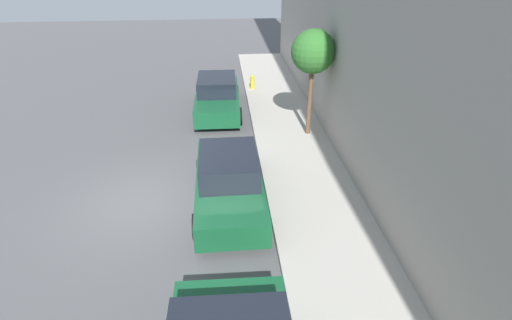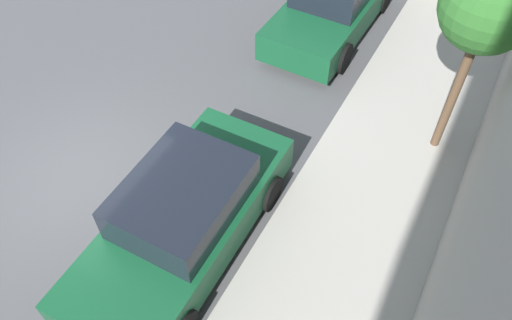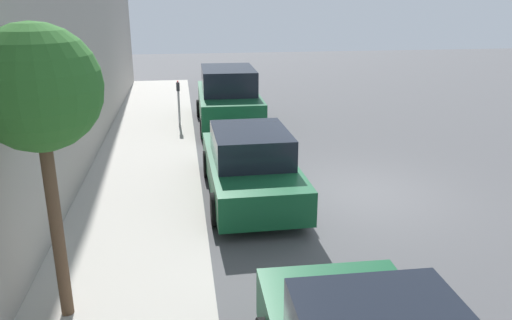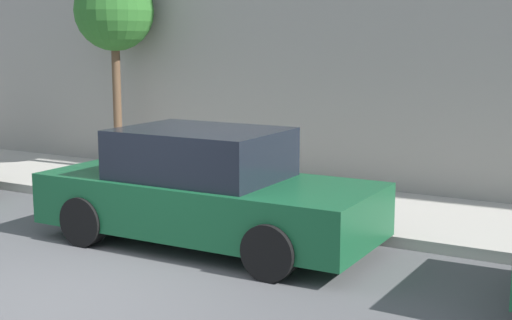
{
  "view_description": "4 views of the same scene",
  "coord_description": "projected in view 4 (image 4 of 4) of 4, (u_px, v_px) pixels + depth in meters",
  "views": [
    {
      "loc": [
        2.34,
        -9.62,
        6.59
      ],
      "look_at": [
        3.24,
        0.44,
        1.0
      ],
      "focal_mm": 28.0,
      "sensor_mm": 36.0,
      "label": 1
    },
    {
      "loc": [
        5.6,
        -3.6,
        7.39
      ],
      "look_at": [
        2.99,
        1.2,
        1.0
      ],
      "focal_mm": 35.0,
      "sensor_mm": 36.0,
      "label": 2
    },
    {
      "loc": [
        3.86,
        10.02,
        4.24
      ],
      "look_at": [
        2.38,
        0.26,
        1.0
      ],
      "focal_mm": 35.0,
      "sensor_mm": 36.0,
      "label": 3
    },
    {
      "loc": [
        -5.2,
        -5.33,
        2.68
      ],
      "look_at": [
        3.45,
        -0.39,
        1.0
      ],
      "focal_mm": 50.0,
      "sensor_mm": 36.0,
      "label": 4
    }
  ],
  "objects": [
    {
      "name": "ground_plane",
      "position": [
        62.0,
        298.0,
        7.5
      ],
      "size": [
        60.0,
        60.0,
        0.0
      ],
      "primitive_type": "plane",
      "color": "#515154"
    },
    {
      "name": "sidewalk",
      "position": [
        278.0,
        201.0,
        11.64
      ],
      "size": [
        2.7,
        32.0,
        0.15
      ],
      "color": "#B2ADA3",
      "rests_on": "ground_plane"
    },
    {
      "name": "parked_sedan_second",
      "position": [
        206.0,
        191.0,
        9.36
      ],
      "size": [
        1.92,
        4.51,
        1.54
      ],
      "color": "#14512D",
      "rests_on": "ground_plane"
    },
    {
      "name": "street_tree",
      "position": [
        114.0,
        13.0,
        13.6
      ],
      "size": [
        1.52,
        1.52,
        3.84
      ],
      "color": "brown",
      "rests_on": "sidewalk"
    }
  ]
}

